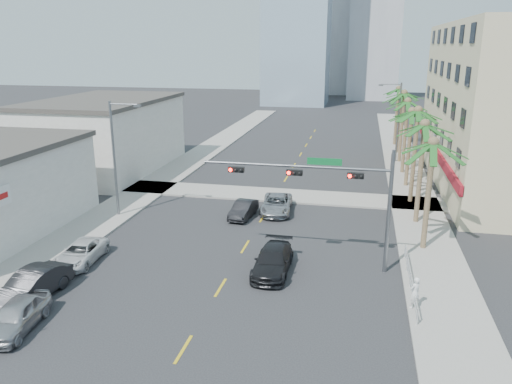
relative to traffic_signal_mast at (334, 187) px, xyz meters
The scene contains 25 objects.
ground 11.06m from the traffic_signal_mast, 126.03° to the right, with size 260.00×260.00×0.00m, color #262628.
sidewalk_right 14.44m from the traffic_signal_mast, 62.71° to the left, with size 4.00×120.00×0.15m, color gray.
sidewalk_left 22.05m from the traffic_signal_mast, 145.89° to the left, with size 4.00×120.00×0.15m, color gray.
sidewalk_cross 15.99m from the traffic_signal_mast, 112.38° to the left, with size 80.00×4.00×0.15m, color gray.
building_left_far 32.30m from the traffic_signal_mast, 141.59° to the left, with size 11.00×18.00×7.20m, color beige.
tower_far_center 118.45m from the traffic_signal_mast, 94.29° to the left, with size 16.00×16.00×42.00m, color #ADADB2.
traffic_signal_mast is the anchor object (origin of this frame).
palm_tree_0 7.37m from the traffic_signal_mast, 34.84° to the left, with size 4.80×4.80×7.80m.
palm_tree_1 11.18m from the traffic_signal_mast, 57.84° to the left, with size 4.80×4.80×8.16m.
palm_tree_2 15.81m from the traffic_signal_mast, 68.07° to the left, with size 4.80×4.80×8.52m.
palm_tree_3 20.59m from the traffic_signal_mast, 73.51° to the left, with size 4.80×4.80×7.80m.
palm_tree_4 25.63m from the traffic_signal_mast, 76.83° to the left, with size 4.80×4.80×8.16m.
palm_tree_5 30.72m from the traffic_signal_mast, 79.05° to the left, with size 4.80×4.80×8.52m.
palm_tree_6 35.78m from the traffic_signal_mast, 80.63° to the left, with size 4.80×4.80×7.80m.
palm_tree_7 40.93m from the traffic_signal_mast, 81.82° to the left, with size 4.80×4.80×8.16m.
streetlight_left 17.84m from the traffic_signal_mast, 160.18° to the left, with size 2.55×0.25×9.00m.
streetlight_right 30.50m from the traffic_signal_mast, 80.16° to the left, with size 2.55×0.25×9.00m.
guardrail 6.59m from the traffic_signal_mast, 23.39° to the right, with size 0.08×8.08×1.00m.
car_parked_near 17.78m from the traffic_signal_mast, 144.40° to the right, with size 1.72×4.27×1.46m, color #ABABB0.
car_parked_mid 17.36m from the traffic_signal_mast, 154.50° to the right, with size 1.67×4.79×1.58m, color black.
car_parked_far 16.02m from the traffic_signal_mast, behind, with size 2.09×4.52×1.26m, color silver.
car_lane_left 11.59m from the traffic_signal_mast, 132.84° to the left, with size 1.36×3.91×1.29m, color black.
car_lane_center 11.61m from the traffic_signal_mast, 117.38° to the left, with size 2.31×5.01×1.39m, color #A4A5A9.
car_lane_right 5.62m from the traffic_signal_mast, 157.25° to the right, with size 2.03×4.99×1.45m, color black.
pedestrian 7.43m from the traffic_signal_mast, 43.41° to the right, with size 0.61×0.40×1.68m, color white.
Camera 1 is at (7.17, -20.17, 12.99)m, focal length 35.00 mm.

